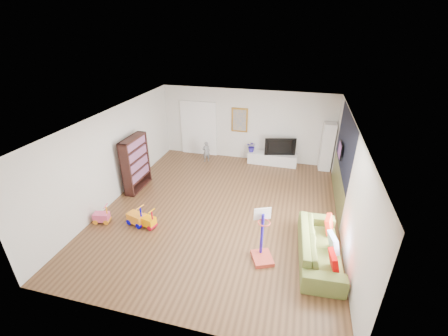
% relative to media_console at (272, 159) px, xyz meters
% --- Properties ---
extents(floor, '(6.50, 7.50, 0.00)m').
position_rel_media_console_xyz_m(floor, '(-1.09, -3.46, -0.21)').
color(floor, brown).
rests_on(floor, ground).
extents(ceiling, '(6.50, 7.50, 0.00)m').
position_rel_media_console_xyz_m(ceiling, '(-1.09, -3.46, 2.49)').
color(ceiling, white).
rests_on(ceiling, ground).
extents(wall_back, '(6.50, 0.00, 2.70)m').
position_rel_media_console_xyz_m(wall_back, '(-1.09, 0.29, 1.14)').
color(wall_back, beige).
rests_on(wall_back, ground).
extents(wall_front, '(6.50, 0.00, 2.70)m').
position_rel_media_console_xyz_m(wall_front, '(-1.09, -7.21, 1.14)').
color(wall_front, silver).
rests_on(wall_front, ground).
extents(wall_left, '(0.00, 7.50, 2.70)m').
position_rel_media_console_xyz_m(wall_left, '(-4.34, -3.46, 1.14)').
color(wall_left, silver).
rests_on(wall_left, ground).
extents(wall_right, '(0.00, 7.50, 2.70)m').
position_rel_media_console_xyz_m(wall_right, '(2.16, -3.46, 1.14)').
color(wall_right, white).
rests_on(wall_right, ground).
extents(navy_accent, '(0.01, 3.20, 1.70)m').
position_rel_media_console_xyz_m(navy_accent, '(2.14, -2.06, 1.64)').
color(navy_accent, black).
rests_on(navy_accent, wall_right).
extents(olive_wainscot, '(0.01, 3.20, 1.00)m').
position_rel_media_console_xyz_m(olive_wainscot, '(2.14, -2.06, 0.29)').
color(olive_wainscot, brown).
rests_on(olive_wainscot, wall_right).
extents(doorway, '(1.45, 0.06, 2.10)m').
position_rel_media_console_xyz_m(doorway, '(-2.99, 0.25, 0.84)').
color(doorway, white).
rests_on(doorway, ground).
extents(painting_back, '(0.62, 0.06, 0.92)m').
position_rel_media_console_xyz_m(painting_back, '(-1.34, 0.25, 1.34)').
color(painting_back, gold).
rests_on(painting_back, wall_back).
extents(artwork_right, '(0.04, 0.56, 0.46)m').
position_rel_media_console_xyz_m(artwork_right, '(2.08, -1.86, 1.34)').
color(artwork_right, '#7F3F8C').
rests_on(artwork_right, wall_right).
extents(media_console, '(1.83, 0.48, 0.43)m').
position_rel_media_console_xyz_m(media_console, '(0.00, 0.00, 0.00)').
color(media_console, silver).
rests_on(media_console, ground).
extents(tall_cabinet, '(0.42, 0.42, 1.75)m').
position_rel_media_console_xyz_m(tall_cabinet, '(1.89, 0.03, 0.66)').
color(tall_cabinet, white).
rests_on(tall_cabinet, ground).
extents(bookshelf, '(0.32, 1.19, 1.74)m').
position_rel_media_console_xyz_m(bookshelf, '(-4.01, -2.90, 0.66)').
color(bookshelf, black).
rests_on(bookshelf, ground).
extents(sofa, '(1.02, 2.32, 0.66)m').
position_rel_media_console_xyz_m(sofa, '(1.60, -4.79, 0.12)').
color(sofa, olive).
rests_on(sofa, ground).
extents(basketball_hoop, '(0.62, 0.67, 1.29)m').
position_rel_media_console_xyz_m(basketball_hoop, '(0.36, -5.18, 0.43)').
color(basketball_hoop, '#BB3C2C').
rests_on(basketball_hoop, ground).
extents(ride_on_yellow, '(0.47, 0.35, 0.57)m').
position_rel_media_console_xyz_m(ride_on_yellow, '(-2.75, -4.72, 0.07)').
color(ride_on_yellow, '#FFA100').
rests_on(ride_on_yellow, ground).
extents(ride_on_orange, '(0.53, 0.41, 0.62)m').
position_rel_media_console_xyz_m(ride_on_orange, '(-3.08, -4.70, 0.10)').
color(ride_on_orange, orange).
rests_on(ride_on_orange, ground).
extents(ride_on_pink, '(0.45, 0.33, 0.54)m').
position_rel_media_console_xyz_m(ride_on_pink, '(-4.04, -4.85, 0.06)').
color(ride_on_pink, '#ED5281').
rests_on(ride_on_pink, ground).
extents(child, '(0.36, 0.33, 0.81)m').
position_rel_media_console_xyz_m(child, '(-2.49, -0.41, 0.19)').
color(child, slate).
rests_on(child, ground).
extents(tv, '(1.14, 0.42, 0.66)m').
position_rel_media_console_xyz_m(tv, '(0.23, 0.04, 0.54)').
color(tv, black).
rests_on(tv, media_console).
extents(vase_plant, '(0.41, 0.37, 0.41)m').
position_rel_media_console_xyz_m(vase_plant, '(-0.80, -0.01, 0.42)').
color(vase_plant, '#2A1E95').
rests_on(vase_plant, media_console).
extents(pillow_left, '(0.17, 0.42, 0.41)m').
position_rel_media_console_xyz_m(pillow_left, '(1.82, -5.42, 0.31)').
color(pillow_left, '#C90504').
rests_on(pillow_left, sofa).
extents(pillow_center, '(0.22, 0.43, 0.41)m').
position_rel_media_console_xyz_m(pillow_center, '(1.85, -4.82, 0.31)').
color(pillow_center, white).
rests_on(pillow_center, sofa).
extents(pillow_right, '(0.18, 0.42, 0.40)m').
position_rel_media_console_xyz_m(pillow_right, '(1.80, -4.16, 0.31)').
color(pillow_right, red).
rests_on(pillow_right, sofa).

